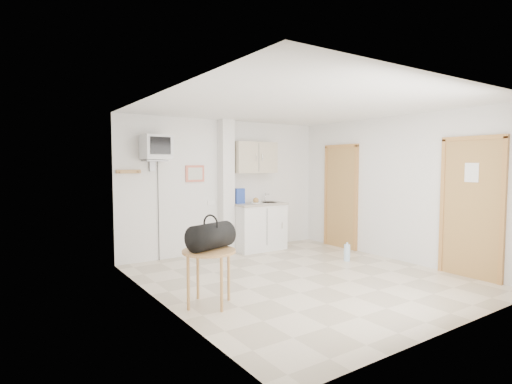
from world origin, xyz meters
TOP-DOWN VIEW (x-y plane):
  - ground at (0.00, 0.00)m, footprint 4.50×4.50m
  - room_envelope at (0.24, 0.09)m, footprint 4.24×4.54m
  - kitchenette at (0.57, 2.00)m, footprint 1.03×0.58m
  - crt_television at (-1.45, 2.02)m, footprint 0.44×0.45m
  - round_table at (-1.65, -0.24)m, footprint 0.63×0.63m
  - duffel_bag at (-1.61, -0.21)m, footprint 0.63×0.48m
  - water_bottle at (1.33, 0.36)m, footprint 0.11×0.11m

SIDE VIEW (x-z plane):
  - ground at x=0.00m, z-range 0.00..0.00m
  - water_bottle at x=1.33m, z-range -0.02..0.31m
  - round_table at x=-1.65m, z-range 0.24..0.91m
  - kitchenette at x=0.57m, z-range -0.25..1.85m
  - duffel_bag at x=-1.61m, z-range 0.61..1.03m
  - room_envelope at x=0.24m, z-range 0.26..2.81m
  - crt_television at x=-1.45m, z-range 0.86..3.01m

